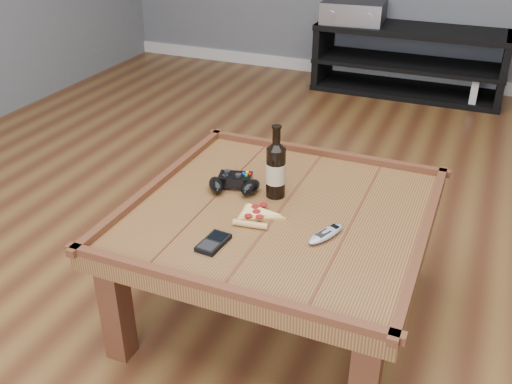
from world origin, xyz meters
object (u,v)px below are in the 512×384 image
at_px(coffee_table, 280,224).
at_px(game_console, 474,91).
at_px(smartphone, 213,243).
at_px(av_receiver, 354,11).
at_px(game_controller, 234,183).
at_px(media_console, 409,61).
at_px(beer_bottle, 276,168).
at_px(pizza_slice, 256,215).
at_px(remote_control, 326,234).

bearing_deg(coffee_table, game_console, 79.28).
bearing_deg(smartphone, coffee_table, 72.55).
relative_size(coffee_table, av_receiver, 2.15).
bearing_deg(game_controller, av_receiver, 80.56).
distance_m(media_console, beer_bottle, 2.68).
bearing_deg(pizza_slice, smartphone, -113.15).
bearing_deg(beer_bottle, media_console, 88.88).
bearing_deg(pizza_slice, av_receiver, 90.42).
bearing_deg(coffee_table, media_console, 90.00).
bearing_deg(remote_control, smartphone, -127.06).
height_order(beer_bottle, av_receiver, beer_bottle).
bearing_deg(remote_control, game_controller, 179.85).
xyz_separation_m(media_console, game_controller, (-0.21, -2.68, 0.23)).
distance_m(beer_bottle, pizza_slice, 0.19).
relative_size(media_console, beer_bottle, 5.18).
relative_size(coffee_table, remote_control, 6.29).
height_order(media_console, game_console, media_console).
distance_m(media_console, remote_control, 2.87).
bearing_deg(remote_control, coffee_table, 175.02).
xyz_separation_m(media_console, pizza_slice, (-0.06, -2.83, 0.21)).
height_order(media_console, av_receiver, av_receiver).
xyz_separation_m(coffee_table, beer_bottle, (-0.05, 0.09, 0.17)).
distance_m(beer_bottle, game_console, 2.65).
xyz_separation_m(av_receiver, game_console, (0.95, -0.10, -0.47)).
distance_m(beer_bottle, game_controller, 0.18).
height_order(game_controller, smartphone, game_controller).
distance_m(pizza_slice, av_receiver, 2.85).
bearing_deg(remote_control, pizza_slice, -162.69).
distance_m(game_controller, game_console, 2.69).
bearing_deg(av_receiver, remote_control, -81.66).
bearing_deg(game_controller, pizza_slice, -59.55).
bearing_deg(media_console, coffee_table, -90.00).
xyz_separation_m(coffee_table, pizza_slice, (-0.06, -0.08, 0.07)).
height_order(media_console, pizza_slice, media_console).
bearing_deg(media_console, game_console, -12.26).
height_order(beer_bottle, game_controller, beer_bottle).
bearing_deg(game_console, media_console, 165.66).
height_order(media_console, beer_bottle, beer_bottle).
distance_m(coffee_table, beer_bottle, 0.20).
xyz_separation_m(beer_bottle, remote_control, (0.25, -0.19, -0.10)).
bearing_deg(media_console, game_controller, -94.41).
bearing_deg(game_controller, beer_bottle, -7.70).
bearing_deg(av_receiver, coffee_table, -85.11).
height_order(coffee_table, beer_bottle, beer_bottle).
distance_m(smartphone, remote_control, 0.36).
distance_m(media_console, game_console, 0.53).
distance_m(pizza_slice, remote_control, 0.26).
relative_size(pizza_slice, av_receiver, 0.47).
height_order(av_receiver, game_console, av_receiver).
distance_m(game_controller, pizza_slice, 0.21).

